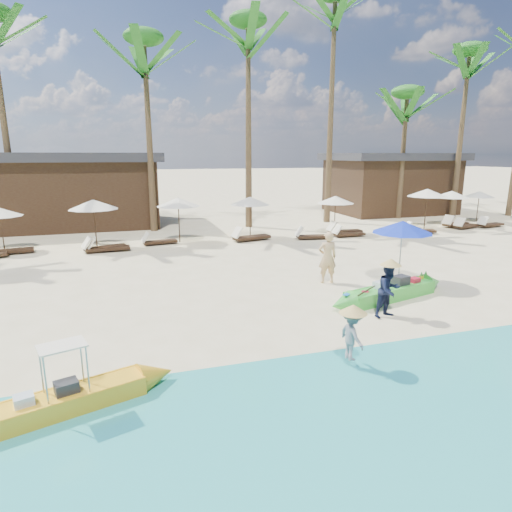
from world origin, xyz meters
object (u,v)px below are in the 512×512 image
object	(u,v)px
yellow_canoe	(56,404)
green_canoe	(391,292)
tourist	(327,257)
blue_umbrella	(402,227)

from	to	relation	value
yellow_canoe	green_canoe	bearing A→B (deg)	3.67
tourist	yellow_canoe	bearing A→B (deg)	41.97
yellow_canoe	tourist	bearing A→B (deg)	17.95
green_canoe	tourist	distance (m)	2.42
tourist	blue_umbrella	world-z (taller)	blue_umbrella
tourist	blue_umbrella	bearing A→B (deg)	169.10
green_canoe	tourist	size ratio (longest dim) A/B	2.89
blue_umbrella	tourist	bearing A→B (deg)	163.12
yellow_canoe	blue_umbrella	world-z (taller)	blue_umbrella
green_canoe	blue_umbrella	bearing A→B (deg)	33.52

